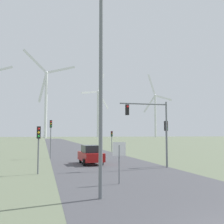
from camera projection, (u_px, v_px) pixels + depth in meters
road_surface at (73, 149)px, 53.14m from camera, size 10.00×240.00×0.01m
streetlamp at (101, 37)px, 12.41m from camera, size 3.66×0.32×12.27m
stop_sign_near at (119, 155)px, 15.43m from camera, size 0.81×0.07×2.44m
traffic_light_post_near_left at (39, 139)px, 19.26m from camera, size 0.28×0.33×3.48m
traffic_light_post_near_right at (166, 133)px, 24.02m from camera, size 0.28×0.34×4.11m
traffic_light_post_mid_left at (51, 131)px, 31.63m from camera, size 0.28×0.34×4.60m
traffic_light_post_mid_right at (112, 136)px, 43.93m from camera, size 0.28×0.33×3.43m
traffic_light_mast_overhead at (150, 120)px, 22.79m from camera, size 4.36×0.34×5.78m
car_approaching at (91, 155)px, 25.53m from camera, size 2.06×4.21×1.83m
wind_turbine_center at (46, 97)px, 207.33m from camera, size 41.64×8.41×69.06m
wind_turbine_right at (98, 109)px, 256.20m from camera, size 30.05×16.40×63.96m
wind_turbine_far_right at (155, 110)px, 269.70m from camera, size 36.55×10.05×64.55m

